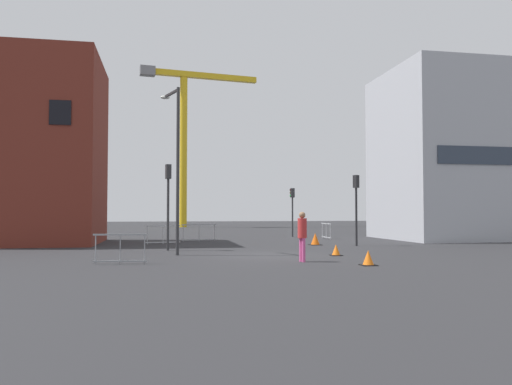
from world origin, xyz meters
TOP-DOWN VIEW (x-y plane):
  - ground at (0.00, 0.00)m, footprint 160.00×160.00m
  - brick_building at (-12.29, 10.29)m, footprint 8.26×7.65m
  - office_block at (16.53, 10.62)m, footprint 11.68×8.65m
  - construction_crane at (-1.75, 41.40)m, footprint 14.71×3.00m
  - streetlamp_tall at (-3.94, 0.95)m, footprint 0.85×1.72m
  - traffic_light_verge at (5.99, 5.09)m, footprint 0.39×0.35m
  - traffic_light_island at (-4.24, 3.59)m, footprint 0.30×0.39m
  - traffic_light_near at (5.13, 15.72)m, footprint 0.38×0.28m
  - pedestrian_walking at (0.64, -2.97)m, footprint 0.34×0.34m
  - safety_barrier_left_run at (-4.46, 8.71)m, footprint 1.99×0.32m
  - safety_barrier_mid_span at (-5.98, -2.57)m, footprint 1.91×0.28m
  - safety_barrier_rear at (-2.19, 11.09)m, footprint 2.24×0.29m
  - safety_barrier_right_run at (6.73, 12.54)m, footprint 0.09×2.03m
  - traffic_cone_striped at (3.98, 6.22)m, footprint 0.67×0.67m
  - traffic_cone_orange at (2.79, -0.63)m, footprint 0.48×0.48m
  - traffic_cone_on_verge at (2.54, -4.63)m, footprint 0.52×0.52m

SIDE VIEW (x-z plane):
  - ground at x=0.00m, z-range 0.00..0.00m
  - traffic_cone_orange at x=2.79m, z-range -0.02..0.46m
  - traffic_cone_on_verge at x=2.54m, z-range -0.02..0.51m
  - traffic_cone_striped at x=3.98m, z-range -0.02..0.65m
  - safety_barrier_mid_span at x=-5.98m, z-range 0.02..1.10m
  - safety_barrier_left_run at x=-4.46m, z-range 0.02..1.10m
  - safety_barrier_right_run at x=6.73m, z-range 0.02..1.10m
  - safety_barrier_rear at x=-2.19m, z-range 0.02..1.10m
  - pedestrian_walking at x=0.64m, z-range 0.16..2.03m
  - traffic_light_near at x=5.13m, z-range 0.65..4.30m
  - traffic_light_verge at x=5.99m, z-range 0.67..4.56m
  - traffic_light_island at x=-4.24m, z-range 0.70..4.87m
  - streetlamp_tall at x=-3.94m, z-range 0.67..7.94m
  - brick_building at x=-12.29m, z-range 0.00..10.92m
  - office_block at x=16.53m, z-range 0.00..11.55m
  - construction_crane at x=-1.75m, z-range 3.19..22.67m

